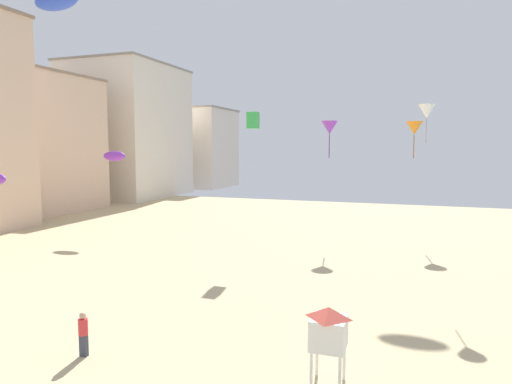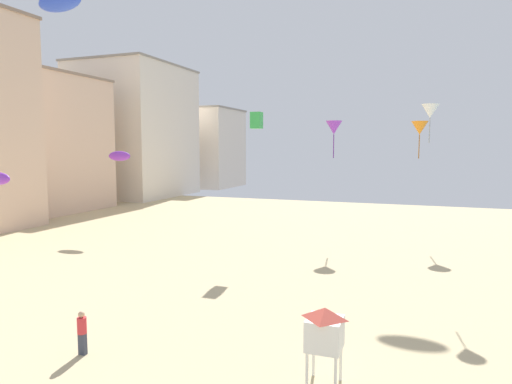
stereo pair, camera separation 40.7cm
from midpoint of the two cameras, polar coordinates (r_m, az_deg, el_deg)
boardwalk_hotel_mid at (r=59.90m, az=-26.16°, el=5.50°), size 11.12×12.76×16.06m
boardwalk_hotel_far at (r=73.96m, az=-16.00°, el=7.37°), size 14.13×17.09×20.17m
boardwalk_hotel_distant at (r=89.84m, az=-9.02°, el=5.51°), size 17.74×13.23×14.97m
kite_flyer at (r=18.35m, az=-21.59°, el=-16.07°), size 0.34×0.34×1.64m
lifeguard_stand at (r=15.15m, az=8.35°, el=-16.71°), size 1.10×1.10×2.55m
kite_orange_delta at (r=40.59m, az=19.09°, el=7.62°), size 1.37×1.37×3.12m
kite_blue_parafoil at (r=28.11m, az=-24.31°, el=21.21°), size 2.83×0.79×1.10m
kite_purple_parafoil at (r=41.33m, az=-17.73°, el=4.34°), size 2.21×0.62×0.86m
kite_green_box at (r=33.42m, az=-0.73°, el=9.04°), size 0.76×0.76×1.19m
kite_purple_delta at (r=38.24m, az=8.96°, el=8.02°), size 1.35×1.35×3.06m
kite_white_delta at (r=28.41m, az=20.38°, el=9.51°), size 0.98×0.98×2.23m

